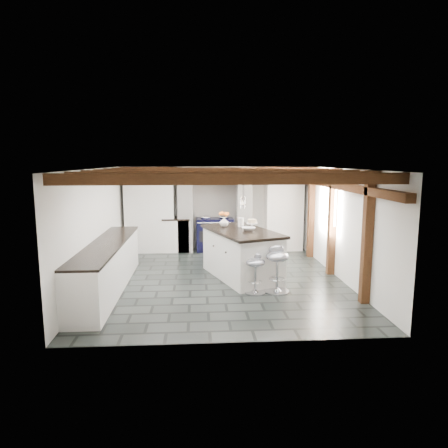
{
  "coord_description": "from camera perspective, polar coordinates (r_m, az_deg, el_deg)",
  "views": [
    {
      "loc": [
        -0.47,
        -8.1,
        2.46
      ],
      "look_at": [
        0.1,
        0.4,
        1.1
      ],
      "focal_mm": 32.0,
      "sensor_mm": 36.0,
      "label": 1
    }
  ],
  "objects": [
    {
      "name": "bar_stool_near",
      "position": [
        7.56,
        7.59,
        -5.66
      ],
      "size": [
        0.48,
        0.48,
        0.88
      ],
      "rotation": [
        0.0,
        0.0,
        0.05
      ],
      "color": "silver",
      "rests_on": "ground"
    },
    {
      "name": "range_cooker",
      "position": [
        10.97,
        -1.32,
        -1.4
      ],
      "size": [
        1.0,
        0.63,
        0.99
      ],
      "color": "black",
      "rests_on": "ground"
    },
    {
      "name": "ground",
      "position": [
        8.48,
        -0.5,
        -7.79
      ],
      "size": [
        6.0,
        6.0,
        0.0
      ],
      "primitive_type": "plane",
      "color": "black",
      "rests_on": "ground"
    },
    {
      "name": "kitchen_island",
      "position": [
        8.46,
        2.49,
        -4.18
      ],
      "size": [
        1.7,
        2.31,
        1.36
      ],
      "rotation": [
        0.0,
        0.0,
        0.34
      ],
      "color": "white",
      "rests_on": "ground"
    },
    {
      "name": "room_shell",
      "position": [
        9.62,
        -4.62,
        0.71
      ],
      "size": [
        6.0,
        6.03,
        6.0
      ],
      "color": "silver",
      "rests_on": "ground"
    },
    {
      "name": "bar_stool_far",
      "position": [
        7.49,
        4.51,
        -6.38
      ],
      "size": [
        0.47,
        0.47,
        0.76
      ],
      "rotation": [
        0.0,
        0.0,
        -0.35
      ],
      "color": "silver",
      "rests_on": "ground"
    }
  ]
}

